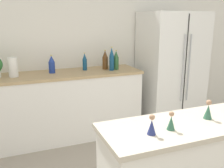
# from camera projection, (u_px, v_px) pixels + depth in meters

# --- Properties ---
(wall_back) EXTENTS (8.00, 0.06, 2.55)m
(wall_back) POSITION_uv_depth(u_px,v_px,m) (95.00, 43.00, 3.75)
(wall_back) COLOR white
(wall_back) RESTS_ON ground_plane
(back_counter) EXTENTS (2.04, 0.63, 0.93)m
(back_counter) POSITION_uv_depth(u_px,v_px,m) (67.00, 105.00, 3.47)
(back_counter) COLOR white
(back_counter) RESTS_ON ground_plane
(refrigerator) EXTENTS (0.89, 0.74, 1.73)m
(refrigerator) POSITION_uv_depth(u_px,v_px,m) (170.00, 70.00, 3.87)
(refrigerator) COLOR white
(refrigerator) RESTS_ON ground_plane
(paper_towel_roll) EXTENTS (0.11, 0.11, 0.24)m
(paper_towel_roll) POSITION_uv_depth(u_px,v_px,m) (13.00, 67.00, 3.08)
(paper_towel_roll) COLOR white
(paper_towel_roll) RESTS_ON back_counter
(back_bottle_0) EXTENTS (0.07, 0.07, 0.28)m
(back_bottle_0) POSITION_uv_depth(u_px,v_px,m) (116.00, 60.00, 3.54)
(back_bottle_0) COLOR #2D6033
(back_bottle_0) RESTS_ON back_counter
(back_bottle_1) EXTENTS (0.07, 0.07, 0.33)m
(back_bottle_1) POSITION_uv_depth(u_px,v_px,m) (112.00, 59.00, 3.47)
(back_bottle_1) COLOR navy
(back_bottle_1) RESTS_ON back_counter
(back_bottle_2) EXTENTS (0.08, 0.08, 0.27)m
(back_bottle_2) POSITION_uv_depth(u_px,v_px,m) (105.00, 60.00, 3.57)
(back_bottle_2) COLOR brown
(back_bottle_2) RESTS_ON back_counter
(back_bottle_3) EXTENTS (0.06, 0.06, 0.25)m
(back_bottle_3) POSITION_uv_depth(u_px,v_px,m) (85.00, 62.00, 3.49)
(back_bottle_3) COLOR navy
(back_bottle_3) RESTS_ON back_counter
(back_bottle_4) EXTENTS (0.08, 0.08, 0.24)m
(back_bottle_4) POSITION_uv_depth(u_px,v_px,m) (52.00, 64.00, 3.31)
(back_bottle_4) COLOR navy
(back_bottle_4) RESTS_ON back_counter
(wise_man_figurine_blue) EXTENTS (0.06, 0.06, 0.13)m
(wise_man_figurine_blue) POSITION_uv_depth(u_px,v_px,m) (152.00, 126.00, 1.53)
(wise_man_figurine_blue) COLOR navy
(wise_man_figurine_blue) RESTS_ON bar_counter
(wise_man_figurine_crimson) EXTENTS (0.06, 0.06, 0.14)m
(wise_man_figurine_crimson) POSITION_uv_depth(u_px,v_px,m) (208.00, 111.00, 1.78)
(wise_man_figurine_crimson) COLOR #33664C
(wise_man_figurine_crimson) RESTS_ON bar_counter
(wise_man_figurine_purple) EXTENTS (0.05, 0.05, 0.13)m
(wise_man_figurine_purple) POSITION_uv_depth(u_px,v_px,m) (171.00, 122.00, 1.60)
(wise_man_figurine_purple) COLOR #33664C
(wise_man_figurine_purple) RESTS_ON bar_counter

